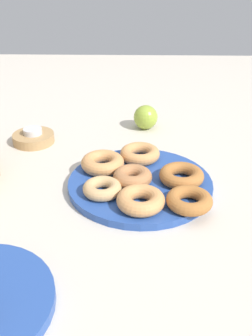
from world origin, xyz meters
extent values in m
plane|color=beige|center=(0.00, 0.00, 0.00)|extent=(2.40, 2.40, 0.00)
cylinder|color=#284C9E|center=(0.00, 0.00, 0.01)|extent=(0.31, 0.31, 0.02)
torus|color=tan|center=(-0.05, 0.08, 0.03)|extent=(0.11, 0.11, 0.02)
torus|color=#AD6B33|center=(0.00, -0.09, 0.03)|extent=(0.10, 0.10, 0.03)
torus|color=tan|center=(0.10, 0.00, 0.03)|extent=(0.13, 0.13, 0.03)
torus|color=#AD6B33|center=(-0.09, -0.09, 0.03)|extent=(0.10, 0.10, 0.03)
torus|color=tan|center=(0.05, 0.08, 0.03)|extent=(0.13, 0.13, 0.03)
torus|color=tan|center=(-0.10, 0.00, 0.03)|extent=(0.11, 0.11, 0.03)
torus|color=#B27547|center=(-0.01, 0.02, 0.03)|extent=(0.08, 0.08, 0.03)
cylinder|color=tan|center=(0.22, 0.28, 0.01)|extent=(0.11, 0.11, 0.02)
cylinder|color=silver|center=(0.22, 0.28, 0.03)|extent=(0.05, 0.05, 0.01)
sphere|color=#93AD38|center=(0.32, -0.02, 0.03)|extent=(0.07, 0.07, 0.07)
camera|label=1|loc=(-0.72, 0.01, 0.44)|focal=42.15mm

